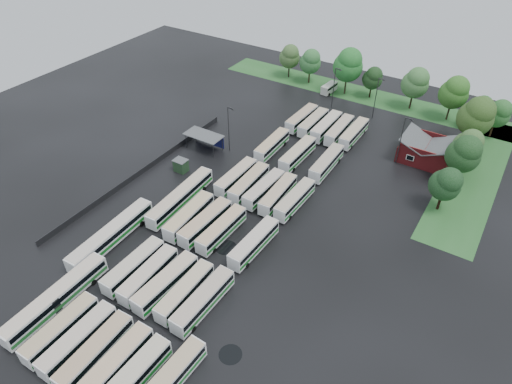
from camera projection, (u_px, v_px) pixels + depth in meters
The scene contains 59 objects.
ground at pixel (208, 237), 76.80m from camera, with size 160.00×160.00×0.00m, color black.
brick_building at pixel (425, 152), 94.10m from camera, with size 10.07×8.60×5.39m.
wash_shed at pixel (205, 136), 96.94m from camera, with size 8.20×4.20×3.58m.
utility_hut at pixel (181, 165), 91.25m from camera, with size 2.70×2.20×2.62m.
grass_strip_north at pixel (364, 95), 119.24m from camera, with size 80.00×10.00×0.01m, color #286128.
grass_strip_east at pixel (473, 174), 91.04m from camera, with size 10.00×50.00×0.01m, color #286128.
west_fence at pixel (143, 170), 91.15m from camera, with size 0.10×50.00×1.20m, color #2D2D30.
bus_r0c0 at pixel (61, 329), 60.30m from camera, with size 2.56×11.27×3.13m.
bus_r0c1 at pixel (78, 340), 58.96m from camera, with size 2.59×11.49×3.19m.
bus_r0c2 at pixel (95, 352), 57.56m from camera, with size 2.89×11.63×3.21m.
bus_r0c3 at pixel (115, 365), 56.09m from camera, with size 2.66×11.69×3.24m.
bus_r0c4 at pixel (132, 379), 54.67m from camera, with size 2.66×11.72×3.25m.
bus_r1c0 at pixel (134, 266), 69.15m from camera, with size 2.44×11.40×3.17m.
bus_r1c1 at pixel (149, 275), 67.80m from camera, with size 2.73×11.24×3.11m.
bus_r1c2 at pixel (166, 283), 66.48m from camera, with size 2.97×11.75×3.24m.
bus_r1c3 at pixel (185, 292), 65.32m from camera, with size 2.59×11.15×3.09m.
bus_r1c4 at pixel (203, 300), 63.96m from camera, with size 2.63×11.72×3.25m.
bus_r2c0 at pixel (189, 216), 78.26m from camera, with size 3.06×11.77×3.25m.
bus_r2c1 at pixel (205, 222), 76.97m from camera, with size 2.85×11.74×3.25m.
bus_r2c2 at pixel (222, 229), 75.70m from camera, with size 2.56×11.25×3.12m.
bus_r2c4 at pixel (254, 243), 73.11m from camera, with size 2.74×11.44×3.17m.
bus_r3c0 at pixel (236, 177), 87.45m from camera, with size 2.45×11.22×3.12m.
bus_r3c1 at pixel (249, 183), 85.87m from camera, with size 2.75×11.38×3.15m.
bus_r3c2 at pixel (264, 189), 84.51m from camera, with size 2.70×11.12×3.08m.
bus_r3c3 at pixel (278, 194), 83.26m from camera, with size 2.78×11.12×3.07m.
bus_r3c4 at pixel (295, 199), 82.03m from camera, with size 2.62×11.19×3.10m.
bus_r4c0 at pixel (272, 145), 96.58m from camera, with size 2.68×11.34×3.14m.
bus_r4c2 at pixel (298, 154), 93.70m from camera, with size 2.63×11.73×3.26m.
bus_r4c4 at pixel (327, 163), 91.15m from camera, with size 2.67×11.74×3.26m.
bus_r5c0 at pixel (302, 118), 105.80m from camera, with size 2.74×11.41×3.16m.
bus_r5c1 at pixel (313, 123), 104.24m from camera, with size 2.40×11.17×3.11m.
bus_r5c2 at pixel (326, 126), 102.72m from camera, with size 2.50×11.71×3.26m.
bus_r5c3 at pixel (339, 130), 101.47m from camera, with size 2.63×11.44×3.17m.
bus_r5c4 at pixel (354, 133), 100.39m from camera, with size 2.48×11.38×3.16m.
artic_bus_west_a at pixel (56, 298), 64.30m from camera, with size 2.76×17.05×3.16m.
artic_bus_west_b at pixel (181, 197), 82.51m from camera, with size 3.18×17.03×3.14m.
artic_bus_west_c at pixel (112, 235), 74.58m from camera, with size 3.13×17.51×3.23m.
minibus at pixel (329, 88), 119.69m from camera, with size 2.51×5.59×2.37m.
tree_north_0 at pixel (290, 56), 124.62m from camera, with size 5.67×5.67×9.39m.
tree_north_1 at pixel (311, 61), 121.56m from camera, with size 5.76×5.76×9.54m.
tree_north_2 at pixel (349, 65), 114.91m from camera, with size 7.53×7.53×12.47m.
tree_north_3 at pixel (373, 78), 114.80m from camera, with size 5.08×5.08×8.41m.
tree_north_4 at pixel (416, 82), 109.00m from camera, with size 6.54×6.54×10.83m.
tree_north_5 at pixel (455, 92), 104.39m from camera, with size 6.73×6.73×11.14m.
tree_north_6 at pixel (481, 108), 101.70m from camera, with size 5.17×5.17×8.56m.
tree_east_0 at pixel (446, 184), 78.79m from camera, with size 5.57×5.54×9.17m.
tree_east_1 at pixel (464, 153), 84.55m from camera, with size 6.44×6.44×10.67m.
tree_east_2 at pixel (469, 144), 88.56m from camera, with size 5.69×5.69×9.43m.
tree_east_3 at pixel (477, 116), 93.87m from camera, with size 7.42×7.42×12.29m.
tree_east_4 at pixel (499, 113), 99.11m from camera, with size 5.51×5.51×9.12m.
lamp_post_ne at pixel (402, 137), 90.49m from camera, with size 1.63×0.32×10.57m.
lamp_post_nw at pixel (229, 126), 94.36m from camera, with size 1.60×0.31×10.37m.
lamp_post_back_w at pixel (334, 85), 110.11m from camera, with size 1.58×0.31×10.28m.
lamp_post_back_e at pixel (377, 96), 105.61m from camera, with size 1.58×0.31×10.28m.
puddle_0 at pixel (110, 315), 64.11m from camera, with size 3.64×3.64×0.01m, color black.
puddle_1 at pixel (163, 363), 58.32m from camera, with size 2.92×2.92×0.01m, color black.
puddle_2 at pixel (182, 217), 80.74m from camera, with size 7.55×7.55×0.01m, color black.
puddle_3 at pixel (226, 248), 74.76m from camera, with size 3.55×3.55×0.01m, color black.
puddle_4 at pixel (230, 354), 59.25m from camera, with size 3.11×3.11×0.01m, color black.
Camera 1 is at (36.80, -43.07, 53.03)m, focal length 32.00 mm.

